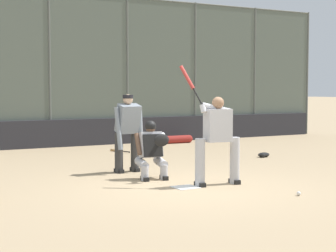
% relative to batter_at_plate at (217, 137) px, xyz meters
% --- Properties ---
extents(ground_plane, '(160.00, 160.00, 0.00)m').
position_rel_batter_at_plate_xyz_m(ground_plane, '(0.65, -0.05, -0.89)').
color(ground_plane, tan).
extents(home_plate_marker, '(0.43, 0.43, 0.01)m').
position_rel_batter_at_plate_xyz_m(home_plate_marker, '(0.65, -0.05, -0.89)').
color(home_plate_marker, white).
rests_on(home_plate_marker, ground_plane).
extents(backstop_fence, '(20.78, 0.08, 4.74)m').
position_rel_batter_at_plate_xyz_m(backstop_fence, '(0.65, -8.04, 1.57)').
color(backstop_fence, '#515651').
rests_on(backstop_fence, ground_plane).
extents(padding_wall, '(20.29, 0.18, 0.83)m').
position_rel_batter_at_plate_xyz_m(padding_wall, '(0.65, -7.94, -0.48)').
color(padding_wall, '#28282D').
rests_on(padding_wall, ground_plane).
extents(bleachers_beyond, '(14.49, 2.50, 1.48)m').
position_rel_batter_at_plate_xyz_m(bleachers_beyond, '(0.40, -10.55, -0.41)').
color(bleachers_beyond, slate).
rests_on(bleachers_beyond, ground_plane).
extents(batter_at_plate, '(1.01, 0.69, 2.22)m').
position_rel_batter_at_plate_xyz_m(batter_at_plate, '(0.00, 0.00, 0.00)').
color(batter_at_plate, '#B7B7BC').
rests_on(batter_at_plate, ground_plane).
extents(catcher_behind_plate, '(0.63, 0.77, 1.15)m').
position_rel_batter_at_plate_xyz_m(catcher_behind_plate, '(0.74, -1.19, -0.30)').
color(catcher_behind_plate, '#B7B7BC').
rests_on(catcher_behind_plate, ground_plane).
extents(umpire_home, '(0.68, 0.43, 1.66)m').
position_rel_batter_at_plate_xyz_m(umpire_home, '(0.77, -2.23, -0.00)').
color(umpire_home, '#333333').
rests_on(umpire_home, ground_plane).
extents(spare_bat_near_backstop, '(0.28, 0.78, 0.07)m').
position_rel_batter_at_plate_xyz_m(spare_bat_near_backstop, '(-0.61, -5.88, -0.86)').
color(spare_bat_near_backstop, black).
rests_on(spare_bat_near_backstop, ground_plane).
extents(fielding_glove_on_dirt, '(0.34, 0.26, 0.12)m').
position_rel_batter_at_plate_xyz_m(fielding_glove_on_dirt, '(-3.43, -2.90, -0.83)').
color(fielding_glove_on_dirt, black).
rests_on(fielding_glove_on_dirt, ground_plane).
extents(baseball_loose, '(0.07, 0.07, 0.07)m').
position_rel_batter_at_plate_xyz_m(baseball_loose, '(-0.61, 1.53, -0.86)').
color(baseball_loose, white).
rests_on(baseball_loose, ground_plane).
extents(equipment_bag_dugout_side, '(1.22, 0.25, 0.25)m').
position_rel_batter_at_plate_xyz_m(equipment_bag_dugout_side, '(-3.28, -7.20, -0.77)').
color(equipment_bag_dugout_side, maroon).
rests_on(equipment_bag_dugout_side, ground_plane).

